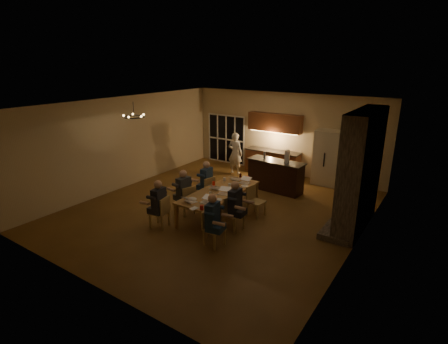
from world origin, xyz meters
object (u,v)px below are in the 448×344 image
at_px(person_right_mid, 235,206).
at_px(person_left_far, 207,182).
at_px(refrigerator, 327,158).
at_px(laptop_d, 224,190).
at_px(mug_mid, 230,185).
at_px(mug_back, 224,179).
at_px(laptop_f, 244,180).
at_px(laptop_a, 191,198).
at_px(chair_right_mid, 234,214).
at_px(chair_left_mid, 186,200).
at_px(chair_left_near, 159,212).
at_px(dining_table, 219,203).
at_px(bar_blender, 287,157).
at_px(mug_front, 210,193).
at_px(redcup_far, 247,178).
at_px(laptop_b, 206,199).
at_px(laptop_c, 215,185).
at_px(redcup_near, 202,208).
at_px(plate_near, 218,200).
at_px(plate_far, 245,186).
at_px(bar_island, 275,176).
at_px(chair_right_near, 214,229).
at_px(person_right_near, 213,221).
at_px(redcup_mid, 214,183).
at_px(person_left_near, 159,205).
at_px(person_left_mid, 184,193).
at_px(bar_bottle, 265,155).
at_px(can_cola, 240,175).
at_px(can_silver, 206,198).
at_px(laptop_e, 235,176).
at_px(chair_left_far, 206,190).
at_px(standing_person, 235,153).
at_px(chair_right_far, 256,201).

distance_m(person_right_mid, person_left_far, 2.06).
bearing_deg(refrigerator, laptop_d, -107.75).
distance_m(mug_mid, mug_back, 0.58).
xyz_separation_m(person_left_far, laptop_f, (1.13, 0.43, 0.17)).
distance_m(laptop_a, mug_mid, 1.57).
bearing_deg(laptop_d, chair_right_mid, -47.60).
xyz_separation_m(chair_left_mid, chair_right_mid, (1.74, -0.07, 0.00)).
distance_m(chair_left_near, laptop_a, 0.96).
bearing_deg(laptop_f, laptop_a, -103.96).
bearing_deg(chair_left_mid, dining_table, 135.23).
relative_size(laptop_f, bar_blender, 0.70).
xyz_separation_m(chair_left_mid, mug_front, (0.85, 0.07, 0.36)).
bearing_deg(redcup_far, laptop_b, -88.98).
bearing_deg(dining_table, mug_mid, 85.22).
relative_size(laptop_c, laptop_d, 1.00).
height_order(mug_front, redcup_near, redcup_near).
distance_m(laptop_d, plate_near, 0.47).
xyz_separation_m(laptop_c, plate_far, (0.64, 0.65, -0.10)).
distance_m(person_right_mid, redcup_near, 0.95).
distance_m(bar_island, laptop_a, 3.91).
height_order(chair_right_near, laptop_d, laptop_d).
height_order(person_right_near, redcup_mid, person_right_near).
xyz_separation_m(person_left_far, laptop_c, (0.64, -0.45, 0.17)).
distance_m(refrigerator, laptop_b, 5.54).
bearing_deg(person_left_near, person_left_mid, 173.80).
xyz_separation_m(chair_right_mid, laptop_f, (-0.60, 1.52, 0.42)).
height_order(chair_right_mid, mug_back, chair_right_mid).
bearing_deg(refrigerator, chair_left_near, -113.63).
distance_m(refrigerator, bar_bottle, 2.35).
bearing_deg(person_left_far, mug_back, 115.31).
xyz_separation_m(can_cola, bar_bottle, (0.10, 1.45, 0.39)).
relative_size(dining_table, redcup_mid, 23.48).
bearing_deg(bar_island, bar_bottle, 172.41).
distance_m(laptop_a, can_cola, 2.50).
distance_m(chair_right_mid, can_silver, 0.89).
bearing_deg(person_right_mid, can_silver, 100.84).
bearing_deg(laptop_e, chair_right_near, 99.08).
distance_m(laptop_d, can_cola, 1.59).
bearing_deg(chair_left_far, redcup_far, 139.27).
height_order(chair_left_mid, mug_mid, chair_left_mid).
bearing_deg(standing_person, redcup_near, 108.81).
bearing_deg(person_right_near, person_left_far, 30.57).
bearing_deg(person_left_far, standing_person, -170.57).
height_order(person_left_mid, plate_near, person_left_mid).
distance_m(laptop_c, redcup_mid, 0.30).
distance_m(refrigerator, redcup_mid, 4.63).
relative_size(chair_right_far, person_right_mid, 0.64).
relative_size(person_right_near, mug_mid, 13.80).
height_order(chair_right_mid, laptop_a, laptop_a).
relative_size(redcup_near, redcup_far, 1.00).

